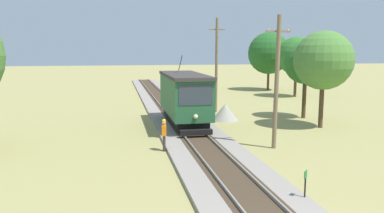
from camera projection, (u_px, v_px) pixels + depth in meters
red_tram at (184, 97)px, 26.87m from camera, size 2.60×8.54×4.79m
utility_pole_near_tram at (277, 82)px, 20.63m from camera, size 1.40×0.45×7.35m
utility_pole_mid at (216, 65)px, 33.05m from camera, size 1.40×0.43×8.22m
trackside_signal_marker at (305, 184)px, 13.67m from camera, size 0.21×0.21×1.18m
gravel_pile at (225, 112)px, 29.61m from camera, size 2.09×2.09×1.30m
track_worker at (164, 133)px, 20.56m from camera, size 0.28×0.40×1.78m
tree_right_near at (324, 61)px, 26.23m from camera, size 4.12×4.12×6.83m
tree_left_far at (306, 63)px, 30.09m from camera, size 3.45×3.45×6.22m
tree_right_far at (296, 56)px, 43.92m from camera, size 4.43×4.43×7.01m
tree_horizon at (269, 53)px, 51.16m from camera, size 5.64×5.64×7.87m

